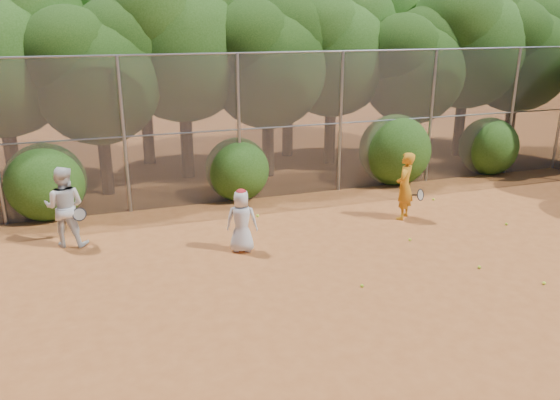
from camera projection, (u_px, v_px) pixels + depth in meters
name	position (u px, v px, depth m)	size (l,w,h in m)	color
ground	(372.00, 290.00, 10.25)	(80.00, 80.00, 0.00)	#A05324
fence_back	(270.00, 126.00, 14.96)	(20.05, 0.09, 4.03)	gray
tree_2	(98.00, 67.00, 14.83)	(3.99, 3.47, 5.47)	black
tree_3	(183.00, 35.00, 16.23)	(4.89, 4.26, 6.70)	black
tree_4	(269.00, 56.00, 16.64)	(4.19, 3.64, 5.73)	black
tree_5	(334.00, 44.00, 18.02)	(4.51, 3.92, 6.17)	black
tree_6	(414.00, 62.00, 18.05)	(3.86, 3.36, 5.29)	black
tree_7	(469.00, 36.00, 19.10)	(4.77, 4.14, 6.53)	black
tree_8	(520.00, 49.00, 19.57)	(4.25, 3.70, 5.82)	black
tree_10	(141.00, 26.00, 17.84)	(5.15, 4.48, 7.06)	black
tree_11	(289.00, 39.00, 19.13)	(4.64, 4.03, 6.35)	black
tree_12	(395.00, 28.00, 20.91)	(5.02, 4.37, 6.88)	black
bush_0	(45.00, 179.00, 13.80)	(2.00, 2.00, 2.00)	#224A12
bush_1	(237.00, 166.00, 15.33)	(1.80, 1.80, 1.80)	#224A12
bush_2	(395.00, 147.00, 16.77)	(2.20, 2.20, 2.20)	#224A12
bush_3	(489.00, 144.00, 17.87)	(1.90, 1.90, 1.90)	#224A12
player_yellow	(405.00, 186.00, 13.67)	(0.88, 0.73, 1.72)	orange
player_teen	(242.00, 220.00, 11.77)	(0.80, 0.66, 1.42)	silver
player_white	(65.00, 207.00, 12.01)	(1.05, 0.92, 1.82)	silver
ball_0	(479.00, 267.00, 11.11)	(0.07, 0.07, 0.07)	#C2EA2A
ball_1	(402.00, 216.00, 13.97)	(0.07, 0.07, 0.07)	#C2EA2A
ball_2	(544.00, 283.00, 10.44)	(0.07, 0.07, 0.07)	#C2EA2A
ball_3	(506.00, 224.00, 13.44)	(0.07, 0.07, 0.07)	#C2EA2A
ball_4	(362.00, 286.00, 10.34)	(0.07, 0.07, 0.07)	#C2EA2A
ball_5	(433.00, 199.00, 15.28)	(0.07, 0.07, 0.07)	#C2EA2A
ball_6	(410.00, 240.00, 12.50)	(0.07, 0.07, 0.07)	#C2EA2A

